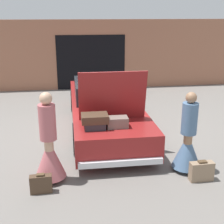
{
  "coord_description": "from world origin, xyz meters",
  "views": [
    {
      "loc": [
        -0.94,
        -8.11,
        3.09
      ],
      "look_at": [
        0.0,
        -1.47,
        0.93
      ],
      "focal_mm": 50.0,
      "sensor_mm": 36.0,
      "label": 1
    }
  ],
  "objects_px": {
    "suitcase_beside_right_person": "(201,171)",
    "car": "(104,108)",
    "person_right": "(188,143)",
    "person_left": "(49,150)",
    "suitcase_beside_left_person": "(41,184)"
  },
  "relations": [
    {
      "from": "suitcase_beside_left_person",
      "to": "car",
      "type": "bearing_deg",
      "value": 64.26
    },
    {
      "from": "suitcase_beside_left_person",
      "to": "person_left",
      "type": "bearing_deg",
      "value": 70.26
    },
    {
      "from": "person_left",
      "to": "suitcase_beside_left_person",
      "type": "xyz_separation_m",
      "value": [
        -0.15,
        -0.42,
        -0.45
      ]
    },
    {
      "from": "suitcase_beside_left_person",
      "to": "suitcase_beside_right_person",
      "type": "xyz_separation_m",
      "value": [
        3.0,
        0.01,
        0.02
      ]
    },
    {
      "from": "person_left",
      "to": "person_right",
      "type": "height_order",
      "value": "person_left"
    },
    {
      "from": "suitcase_beside_right_person",
      "to": "person_right",
      "type": "bearing_deg",
      "value": 107.86
    },
    {
      "from": "person_right",
      "to": "suitcase_beside_right_person",
      "type": "relative_size",
      "value": 3.56
    },
    {
      "from": "person_left",
      "to": "suitcase_beside_right_person",
      "type": "height_order",
      "value": "person_left"
    },
    {
      "from": "person_left",
      "to": "person_right",
      "type": "relative_size",
      "value": 1.06
    },
    {
      "from": "car",
      "to": "person_right",
      "type": "distance_m",
      "value": 3.0
    },
    {
      "from": "suitcase_beside_right_person",
      "to": "car",
      "type": "bearing_deg",
      "value": 115.72
    },
    {
      "from": "car",
      "to": "suitcase_beside_left_person",
      "type": "bearing_deg",
      "value": -115.74
    },
    {
      "from": "car",
      "to": "person_right",
      "type": "height_order",
      "value": "car"
    },
    {
      "from": "person_right",
      "to": "car",
      "type": "bearing_deg",
      "value": 38.35
    },
    {
      "from": "person_right",
      "to": "suitcase_beside_left_person",
      "type": "relative_size",
      "value": 4.17
    }
  ]
}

